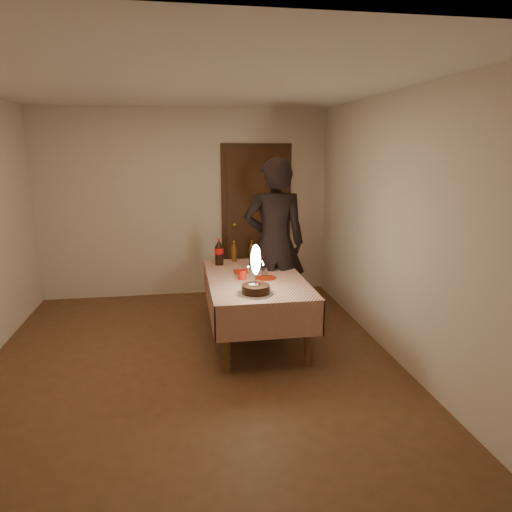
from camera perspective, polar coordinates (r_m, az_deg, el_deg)
name	(u,v)px	position (r m, az deg, el deg)	size (l,w,h in m)	color
ground	(193,362)	(4.66, -7.85, -13.04)	(4.00, 4.50, 0.01)	brown
room_shell	(191,193)	(4.27, -8.13, 7.75)	(4.04, 4.54, 2.62)	beige
dining_table	(255,286)	(4.95, -0.09, -3.72)	(1.02, 1.72, 0.70)	brown
birthday_cake	(256,281)	(4.34, -0.03, -3.19)	(0.33, 0.33, 0.48)	white
red_plate	(266,278)	(4.88, 1.29, -2.76)	(0.22, 0.22, 0.01)	#A5260B
red_cup	(242,275)	(4.83, -1.72, -2.36)	(0.08, 0.08, 0.10)	red
clear_cup	(264,271)	(4.99, 1.02, -1.93)	(0.07, 0.07, 0.09)	silver
napkin_stack	(241,271)	(5.12, -1.89, -1.94)	(0.15, 0.15, 0.02)	#AD2D13
cola_bottle	(219,252)	(5.42, -4.63, 0.47)	(0.10, 0.10, 0.32)	black
amber_bottle_left	(234,252)	(5.59, -2.75, 0.53)	(0.06, 0.06, 0.25)	#522E0E
amber_bottle_right	(261,254)	(5.48, 0.57, 0.27)	(0.06, 0.06, 0.25)	#522E0E
amber_bottle_mid	(252,251)	(5.61, -0.51, 0.57)	(0.06, 0.06, 0.25)	#522E0E
photographer	(274,243)	(5.30, 2.32, 1.59)	(0.75, 0.52, 1.96)	black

